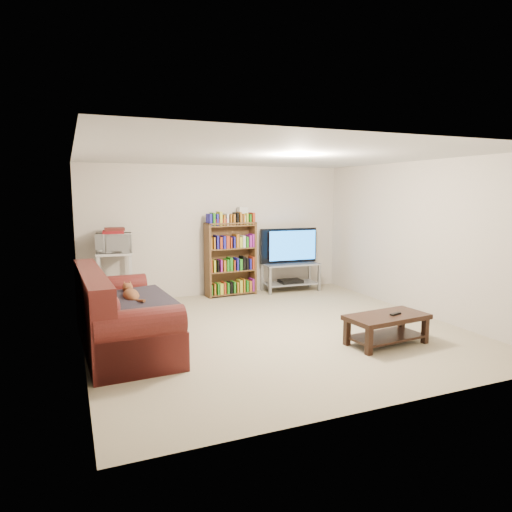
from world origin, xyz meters
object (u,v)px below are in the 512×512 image
bookshelf (231,258)px  tv_stand (291,272)px  sofa (117,321)px  coffee_table (387,324)px

bookshelf → tv_stand: bearing=-7.6°
tv_stand → bookshelf: bookshelf is taller
tv_stand → sofa: bearing=-145.7°
sofa → coffee_table: sofa is taller
coffee_table → tv_stand: bearing=79.4°
coffee_table → sofa: bearing=154.1°
coffee_table → bookshelf: size_ratio=0.80×
sofa → coffee_table: size_ratio=2.12×
sofa → tv_stand: size_ratio=2.09×
sofa → bookshelf: (2.27, 2.20, 0.36)m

